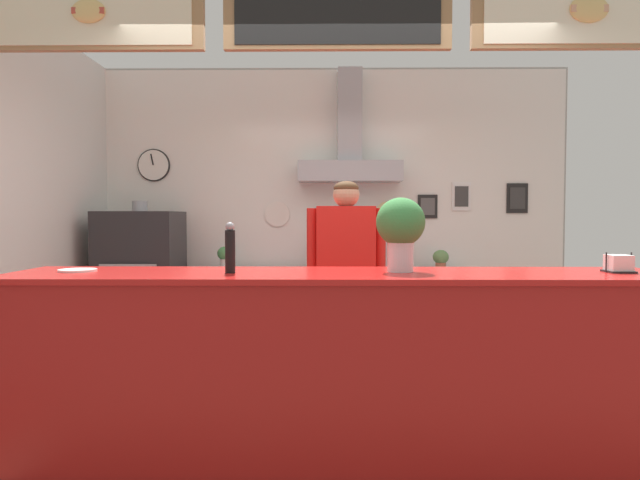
{
  "coord_description": "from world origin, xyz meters",
  "views": [
    {
      "loc": [
        -0.06,
        -3.44,
        1.4
      ],
      "look_at": [
        -0.11,
        0.67,
        1.22
      ],
      "focal_mm": 31.34,
      "sensor_mm": 36.0,
      "label": 1
    }
  ],
  "objects": [
    {
      "name": "ground_plane",
      "position": [
        0.0,
        0.0,
        0.0
      ],
      "size": [
        5.72,
        5.72,
        0.0
      ],
      "primitive_type": "plane",
      "color": "brown"
    },
    {
      "name": "back_wall_assembly",
      "position": [
        0.01,
        2.23,
        1.55
      ],
      "size": [
        4.77,
        2.66,
        2.91
      ],
      "color": "#9E9E99",
      "rests_on": "ground_plane"
    },
    {
      "name": "service_counter",
      "position": [
        0.0,
        -0.45,
        0.55
      ],
      "size": [
        3.52,
        0.7,
        1.1
      ],
      "color": "#B21916",
      "rests_on": "ground_plane"
    },
    {
      "name": "back_prep_counter",
      "position": [
        0.01,
        1.97,
        0.44
      ],
      "size": [
        2.57,
        0.54,
        0.89
      ],
      "color": "#B7BABF",
      "rests_on": "ground_plane"
    },
    {
      "name": "pizza_oven",
      "position": [
        -1.81,
        1.76,
        0.73
      ],
      "size": [
        0.72,
        0.65,
        1.54
      ],
      "color": "#232326",
      "rests_on": "ground_plane"
    },
    {
      "name": "shop_worker",
      "position": [
        0.09,
        0.82,
        0.9
      ],
      "size": [
        0.6,
        0.23,
        1.67
      ],
      "rotation": [
        0.0,
        0.0,
        3.11
      ],
      "color": "#232328",
      "rests_on": "ground_plane"
    },
    {
      "name": "espresso_machine",
      "position": [
        0.23,
        1.95,
        1.13
      ],
      "size": [
        0.56,
        0.47,
        0.5
      ],
      "color": "#A3A5AD",
      "rests_on": "back_prep_counter"
    },
    {
      "name": "potted_rosemary",
      "position": [
        -1.05,
        1.95,
        1.02
      ],
      "size": [
        0.15,
        0.15,
        0.22
      ],
      "color": "beige",
      "rests_on": "back_prep_counter"
    },
    {
      "name": "potted_basil",
      "position": [
        -0.05,
        2.01,
        1.0
      ],
      "size": [
        0.13,
        0.13,
        0.19
      ],
      "color": "#9E563D",
      "rests_on": "back_prep_counter"
    },
    {
      "name": "potted_thyme",
      "position": [
        1.05,
        1.96,
        0.99
      ],
      "size": [
        0.15,
        0.15,
        0.19
      ],
      "color": "#9E563D",
      "rests_on": "back_prep_counter"
    },
    {
      "name": "potted_oregano",
      "position": [
        0.56,
        1.94,
        1.0
      ],
      "size": [
        0.17,
        0.17,
        0.21
      ],
      "color": "#9E563D",
      "rests_on": "back_prep_counter"
    },
    {
      "name": "pepper_grinder",
      "position": [
        -0.57,
        -0.49,
        1.23
      ],
      "size": [
        0.05,
        0.05,
        0.27
      ],
      "color": "black",
      "rests_on": "service_counter"
    },
    {
      "name": "napkin_holder",
      "position": [
        1.51,
        -0.43,
        1.14
      ],
      "size": [
        0.14,
        0.13,
        0.11
      ],
      "color": "#262628",
      "rests_on": "service_counter"
    },
    {
      "name": "condiment_plate",
      "position": [
        -1.42,
        -0.41,
        1.1
      ],
      "size": [
        0.2,
        0.2,
        0.01
      ],
      "color": "white",
      "rests_on": "service_counter"
    },
    {
      "name": "basil_vase",
      "position": [
        0.34,
        -0.41,
        1.33
      ],
      "size": [
        0.27,
        0.27,
        0.4
      ],
      "color": "silver",
      "rests_on": "service_counter"
    }
  ]
}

